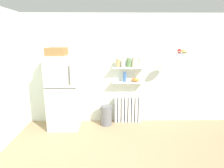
% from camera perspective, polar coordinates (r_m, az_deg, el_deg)
% --- Properties ---
extents(ground_plane, '(7.04, 7.04, 0.00)m').
position_cam_1_polar(ground_plane, '(3.56, 2.91, -20.91)').
color(ground_plane, '#9E8460').
extents(back_wall, '(7.04, 0.10, 2.60)m').
position_cam_1_polar(back_wall, '(4.56, 1.91, 4.36)').
color(back_wall, silver).
rests_on(back_wall, ground_plane).
extents(refrigerator, '(0.68, 0.65, 1.84)m').
position_cam_1_polar(refrigerator, '(4.41, -14.49, -2.00)').
color(refrigerator, silver).
rests_on(refrigerator, ground_plane).
extents(radiator, '(0.64, 0.12, 0.65)m').
position_cam_1_polar(radiator, '(4.70, 4.80, -7.75)').
color(radiator, white).
rests_on(radiator, ground_plane).
extents(wall_shelf_lower, '(0.77, 0.22, 0.02)m').
position_cam_1_polar(wall_shelf_lower, '(4.47, 5.00, 0.57)').
color(wall_shelf_lower, white).
extents(wall_shelf_upper, '(0.77, 0.22, 0.02)m').
position_cam_1_polar(wall_shelf_upper, '(4.40, 5.09, 4.97)').
color(wall_shelf_upper, white).
extents(storage_jar_0, '(0.09, 0.09, 0.20)m').
position_cam_1_polar(storage_jar_0, '(4.37, 1.82, 6.43)').
color(storage_jar_0, tan).
rests_on(storage_jar_0, wall_shelf_upper).
extents(storage_jar_1, '(0.09, 0.09, 0.22)m').
position_cam_1_polar(storage_jar_1, '(4.38, 3.47, 6.57)').
color(storage_jar_1, silver).
rests_on(storage_jar_1, wall_shelf_upper).
extents(storage_jar_2, '(0.10, 0.10, 0.22)m').
position_cam_1_polar(storage_jar_2, '(4.39, 5.12, 6.56)').
color(storage_jar_2, '#5B7F4C').
rests_on(storage_jar_2, wall_shelf_upper).
extents(storage_jar_3, '(0.11, 0.11, 0.21)m').
position_cam_1_polar(storage_jar_3, '(4.40, 6.76, 6.46)').
color(storage_jar_3, beige).
rests_on(storage_jar_3, wall_shelf_upper).
extents(storage_jar_4, '(0.08, 0.08, 0.19)m').
position_cam_1_polar(storage_jar_4, '(4.42, 8.39, 6.30)').
color(storage_jar_4, beige).
rests_on(storage_jar_4, wall_shelf_upper).
extents(vase, '(0.08, 0.08, 0.22)m').
position_cam_1_polar(vase, '(4.43, 3.86, 2.15)').
color(vase, '#38609E').
rests_on(vase, wall_shelf_lower).
extents(shelf_bowl, '(0.19, 0.19, 0.08)m').
position_cam_1_polar(shelf_bowl, '(4.47, 7.11, 1.26)').
color(shelf_bowl, orange).
rests_on(shelf_bowl, wall_shelf_lower).
extents(trash_bin, '(0.27, 0.27, 0.47)m').
position_cam_1_polar(trash_bin, '(4.56, -1.82, -9.52)').
color(trash_bin, slate).
rests_on(trash_bin, ground_plane).
extents(hanging_fruit_basket, '(0.31, 0.31, 0.10)m').
position_cam_1_polar(hanging_fruit_basket, '(4.23, 20.27, 9.19)').
color(hanging_fruit_basket, '#B2B2B7').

